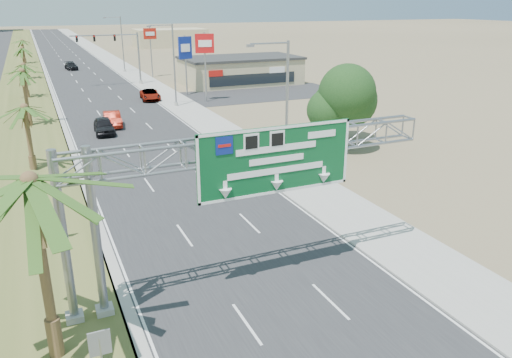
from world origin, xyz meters
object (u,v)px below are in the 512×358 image
object	(u,v)px
car_far	(71,66)
store_building	(240,71)
car_mid_lane	(112,119)
pole_sign_red_far	(150,38)
car_right_lane	(150,95)
car_left_lane	(104,126)
pole_sign_blue	(185,50)
sign_gantry	(239,161)
signal_mast	(126,54)
palm_near	(30,182)
pole_sign_red_near	(205,47)

from	to	relation	value
car_far	store_building	bearing A→B (deg)	-57.16
car_mid_lane	car_far	size ratio (longest dim) A/B	0.98
store_building	car_mid_lane	distance (m)	31.90
store_building	pole_sign_red_far	bearing A→B (deg)	130.91
store_building	car_right_lane	size ratio (longest dim) A/B	3.50
car_left_lane	pole_sign_blue	bearing A→B (deg)	55.18
sign_gantry	car_right_lane	world-z (taller)	sign_gantry
signal_mast	pole_sign_red_far	bearing A→B (deg)	51.77
palm_near	pole_sign_red_near	world-z (taller)	pole_sign_red_near
palm_near	pole_sign_red_far	distance (m)	73.76
sign_gantry	palm_near	world-z (taller)	palm_near
palm_near	car_left_lane	distance (m)	34.76
car_left_lane	pole_sign_red_far	bearing A→B (deg)	73.21
sign_gantry	car_far	size ratio (longest dim) A/B	3.46
car_far	pole_sign_blue	xyz separation A→B (m)	(12.53, -36.16, 5.44)
sign_gantry	car_mid_lane	xyz separation A→B (m)	(-0.43, 34.53, -5.28)
car_mid_lane	pole_sign_red_far	bearing A→B (deg)	73.87
sign_gantry	pole_sign_red_near	world-z (taller)	pole_sign_red_near
sign_gantry	palm_near	xyz separation A→B (m)	(-8.14, -1.93, 0.87)
sign_gantry	pole_sign_blue	bearing A→B (deg)	76.17
palm_near	car_left_lane	size ratio (longest dim) A/B	1.78
car_mid_lane	pole_sign_red_far	size ratio (longest dim) A/B	0.56
signal_mast	car_far	bearing A→B (deg)	105.49
signal_mast	car_mid_lane	bearing A→B (deg)	-103.62
signal_mast	car_right_lane	world-z (taller)	signal_mast
sign_gantry	car_far	bearing A→B (deg)	90.22
store_building	car_mid_lane	world-z (taller)	store_building
pole_sign_red_near	pole_sign_blue	size ratio (longest dim) A/B	1.08
store_building	car_far	size ratio (longest dim) A/B	3.72
store_building	car_left_lane	xyz separation A→B (m)	(-24.75, -24.40, -1.20)
palm_near	store_building	distance (m)	66.04
signal_mast	pole_sign_blue	size ratio (longest dim) A/B	1.25
car_left_lane	pole_sign_red_near	bearing A→B (deg)	42.07
sign_gantry	car_far	distance (m)	85.89
palm_near	car_left_lane	world-z (taller)	palm_near
sign_gantry	pole_sign_blue	world-z (taller)	pole_sign_blue
signal_mast	car_mid_lane	world-z (taller)	signal_mast
car_right_lane	pole_sign_red_far	size ratio (longest dim) A/B	0.61
signal_mast	pole_sign_red_near	world-z (taller)	pole_sign_red_near
signal_mast	sign_gantry	bearing A→B (deg)	-95.74
car_mid_lane	pole_sign_red_far	distance (m)	37.12
store_building	car_mid_lane	xyz separation A→B (m)	(-23.49, -21.54, -1.22)
store_building	car_mid_lane	size ratio (longest dim) A/B	3.81
signal_mast	car_mid_lane	size ratio (longest dim) A/B	2.17
store_building	pole_sign_blue	distance (m)	13.32
palm_near	pole_sign_red_far	world-z (taller)	pole_sign_red_far
signal_mast	pole_sign_red_far	xyz separation A→B (m)	(5.55, 7.04, 1.82)
store_building	pole_sign_red_far	xyz separation A→B (m)	(-11.28, 13.02, 4.67)
car_mid_lane	pole_sign_red_near	world-z (taller)	pole_sign_red_near
pole_sign_red_near	pole_sign_red_far	distance (m)	25.47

